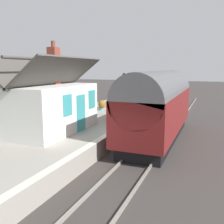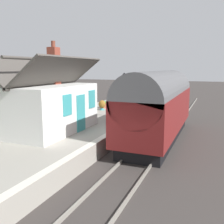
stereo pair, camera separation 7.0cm
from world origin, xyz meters
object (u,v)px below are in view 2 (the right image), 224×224
object	(u,v)px
bench_mid_platform	(125,102)
planter_bench_left	(102,105)
train	(159,105)
station_building	(47,105)
lamp_post_platform	(124,86)
planter_edge_near	(104,105)

from	to	relation	value
bench_mid_platform	planter_bench_left	bearing A→B (deg)	152.11
train	planter_bench_left	world-z (taller)	train
station_building	lamp_post_platform	xyz separation A→B (m)	(5.28, -2.85, 0.86)
train	planter_edge_near	world-z (taller)	train
station_building	planter_edge_near	distance (m)	9.04
station_building	planter_edge_near	bearing A→B (deg)	2.48
planter_edge_near	planter_bench_left	distance (m)	1.17
bench_mid_platform	planter_bench_left	distance (m)	2.65
bench_mid_platform	planter_edge_near	distance (m)	1.96
planter_bench_left	planter_edge_near	bearing A→B (deg)	14.47
train	planter_edge_near	bearing A→B (deg)	49.53
bench_mid_platform	planter_edge_near	size ratio (longest dim) A/B	1.38
train	bench_mid_platform	size ratio (longest dim) A/B	7.41
train	station_building	world-z (taller)	station_building
planter_bench_left	bench_mid_platform	bearing A→B (deg)	-27.89
train	bench_mid_platform	distance (m)	7.90
planter_bench_left	lamp_post_platform	xyz separation A→B (m)	(-2.55, -2.94, 1.89)
station_building	train	bearing A→B (deg)	-56.53
station_building	lamp_post_platform	distance (m)	6.06
train	planter_bench_left	bearing A→B (deg)	54.95
train	lamp_post_platform	world-z (taller)	train
train	planter_edge_near	xyz separation A→B (m)	(5.19, 6.08, -1.02)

